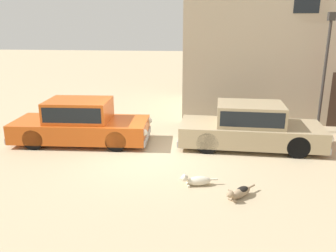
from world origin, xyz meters
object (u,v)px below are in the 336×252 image
(parked_sedan_second, at_px, (250,126))
(street_lamp, at_px, (326,59))
(stray_dog_spotted, at_px, (196,180))
(parked_sedan_nearest, at_px, (80,122))
(stray_dog_tan, at_px, (240,192))

(parked_sedan_second, height_order, street_lamp, street_lamp)
(parked_sedan_second, distance_m, street_lamp, 3.84)
(stray_dog_spotted, bearing_deg, parked_sedan_nearest, -48.36)
(street_lamp, bearing_deg, stray_dog_tan, -121.49)
(parked_sedan_nearest, bearing_deg, stray_dog_spotted, -38.45)
(parked_sedan_second, relative_size, street_lamp, 1.11)
(parked_sedan_second, xyz_separation_m, stray_dog_tan, (-0.62, -3.52, -0.57))
(stray_dog_tan, bearing_deg, parked_sedan_second, -147.06)
(stray_dog_spotted, height_order, street_lamp, street_lamp)
(stray_dog_spotted, relative_size, street_lamp, 0.23)
(parked_sedan_nearest, relative_size, stray_dog_tan, 5.70)
(parked_sedan_second, height_order, stray_dog_spotted, parked_sedan_second)
(parked_sedan_nearest, distance_m, parked_sedan_second, 5.57)
(parked_sedan_nearest, relative_size, parked_sedan_second, 0.99)
(stray_dog_spotted, bearing_deg, street_lamp, -143.96)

